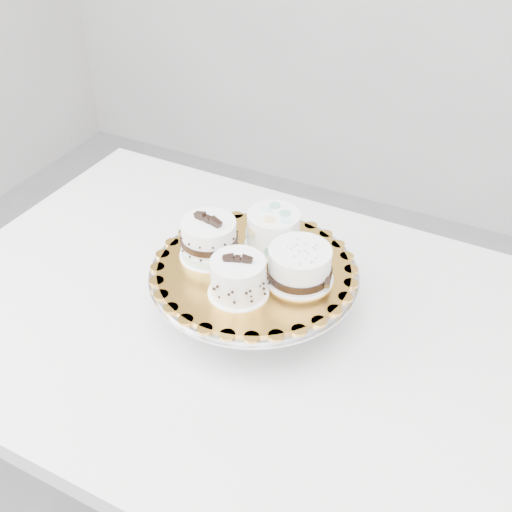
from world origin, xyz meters
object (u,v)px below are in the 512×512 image
at_px(table, 255,346).
at_px(cake_stand, 254,284).
at_px(cake_board, 254,269).
at_px(cake_banded, 209,240).
at_px(cake_swirl, 238,278).
at_px(cake_dots, 274,230).
at_px(cake_ribbon, 300,266).

xyz_separation_m(table, cake_stand, (-0.01, 0.02, 0.14)).
xyz_separation_m(cake_board, cake_banded, (-0.09, -0.00, 0.04)).
xyz_separation_m(cake_swirl, cake_banded, (-0.10, 0.07, 0.00)).
bearing_deg(cake_swirl, cake_banded, 124.92).
relative_size(cake_board, cake_dots, 2.91).
relative_size(cake_banded, cake_dots, 0.97).
height_order(table, cake_dots, cake_dots).
relative_size(cake_stand, cake_dots, 3.17).
distance_m(cake_banded, cake_ribbon, 0.18).
xyz_separation_m(cake_banded, cake_dots, (0.09, 0.08, 0.00)).
bearing_deg(cake_stand, cake_dots, 88.50).
relative_size(cake_swirl, cake_banded, 1.02).
height_order(cake_stand, cake_dots, cake_dots).
bearing_deg(cake_banded, cake_ribbon, 14.33).
distance_m(table, cake_ribbon, 0.22).
bearing_deg(table, cake_board, 121.02).
relative_size(cake_stand, cake_ribbon, 2.86).
xyz_separation_m(cake_banded, cake_ribbon, (0.18, 0.01, -0.00)).
height_order(table, cake_board, cake_board).
bearing_deg(cake_board, cake_ribbon, 5.47).
bearing_deg(cake_dots, table, -96.77).
xyz_separation_m(cake_stand, cake_swirl, (0.01, -0.07, 0.07)).
bearing_deg(cake_banded, cake_swirl, -25.39).
relative_size(cake_board, cake_banded, 3.00).
bearing_deg(cake_banded, table, 2.13).
relative_size(cake_dots, cake_ribbon, 0.90).
bearing_deg(cake_stand, cake_ribbon, 5.47).
bearing_deg(cake_banded, cake_dots, 51.18).
relative_size(cake_swirl, cake_ribbon, 0.89).
xyz_separation_m(cake_board, cake_swirl, (0.01, -0.07, 0.04)).
distance_m(cake_board, cake_swirl, 0.08).
bearing_deg(cake_ribbon, cake_banded, 169.59).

